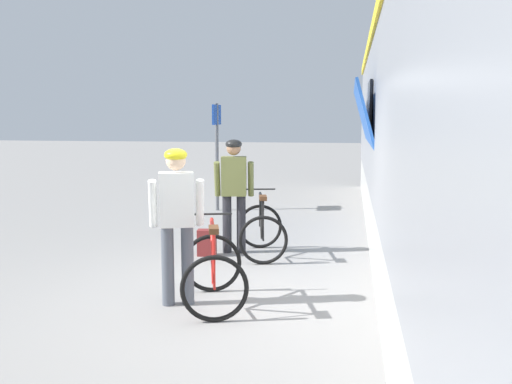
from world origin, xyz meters
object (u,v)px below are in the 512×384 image
object	(u,v)px
cyclist_near_in_white	(177,212)
cyclist_far_in_olive	(234,186)
bicycle_near_red	(213,271)
platform_sign_post	(217,139)
bicycle_far_black	(262,230)
backpack_on_platform	(207,243)

from	to	relation	value
cyclist_near_in_white	cyclist_far_in_olive	xyz separation A→B (m)	(0.13, 2.50, 0.00)
bicycle_near_red	platform_sign_post	bearing A→B (deg)	103.07
cyclist_far_in_olive	bicycle_far_black	bearing A→B (deg)	-17.52
cyclist_near_in_white	bicycle_far_black	distance (m)	2.51
backpack_on_platform	platform_sign_post	xyz separation A→B (m)	(-0.82, 4.12, 1.42)
bicycle_near_red	bicycle_far_black	bearing A→B (deg)	85.79
cyclist_near_in_white	backpack_on_platform	size ratio (longest dim) A/B	4.40
bicycle_far_black	backpack_on_platform	world-z (taller)	bicycle_far_black
cyclist_far_in_olive	cyclist_near_in_white	bearing A→B (deg)	-92.86
cyclist_far_in_olive	platform_sign_post	world-z (taller)	platform_sign_post
cyclist_far_in_olive	bicycle_near_red	size ratio (longest dim) A/B	1.44
bicycle_far_black	platform_sign_post	distance (m)	4.50
cyclist_far_in_olive	backpack_on_platform	world-z (taller)	cyclist_far_in_olive
cyclist_near_in_white	backpack_on_platform	distance (m)	2.41
platform_sign_post	backpack_on_platform	bearing A→B (deg)	-78.73
cyclist_far_in_olive	bicycle_near_red	distance (m)	2.59
cyclist_near_in_white	bicycle_near_red	size ratio (longest dim) A/B	1.44
cyclist_near_in_white	backpack_on_platform	world-z (taller)	cyclist_near_in_white
cyclist_near_in_white	bicycle_near_red	world-z (taller)	cyclist_near_in_white
cyclist_near_in_white	cyclist_far_in_olive	world-z (taller)	same
bicycle_near_red	platform_sign_post	world-z (taller)	platform_sign_post
cyclist_near_in_white	cyclist_far_in_olive	bearing A→B (deg)	87.14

